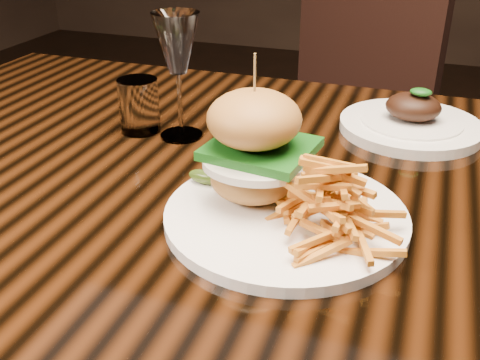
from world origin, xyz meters
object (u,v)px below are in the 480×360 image
(burger_plate, at_px, (286,181))
(far_dish, at_px, (411,123))
(chair_far, at_px, (343,108))
(dining_table, at_px, (286,219))
(wine_glass, at_px, (177,47))

(burger_plate, xyz_separation_m, far_dish, (0.13, 0.36, -0.04))
(chair_far, bearing_deg, far_dish, -52.07)
(dining_table, xyz_separation_m, far_dish, (0.16, 0.23, 0.09))
(wine_glass, distance_m, far_dish, 0.42)
(dining_table, distance_m, burger_plate, 0.19)
(far_dish, height_order, chair_far, chair_far)
(dining_table, relative_size, chair_far, 1.68)
(burger_plate, bearing_deg, dining_table, 122.73)
(dining_table, bearing_deg, far_dish, 55.71)
(burger_plate, xyz_separation_m, wine_glass, (-0.24, 0.21, 0.10))
(burger_plate, relative_size, wine_glass, 1.49)
(wine_glass, height_order, chair_far, wine_glass)
(burger_plate, bearing_deg, wine_glass, 158.98)
(chair_far, bearing_deg, dining_table, -66.59)
(wine_glass, xyz_separation_m, chair_far, (0.16, 0.80, -0.36))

